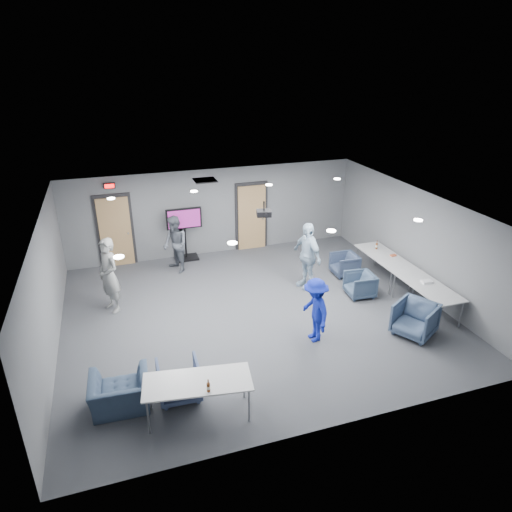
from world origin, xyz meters
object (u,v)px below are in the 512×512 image
object	(u,v)px
chair_front_a	(179,380)
table_right_b	(427,287)
projector	(264,213)
person_c	(307,255)
chair_right_a	(344,264)
bottle_front	(208,387)
table_right_a	(384,257)
tv_stand	(185,231)
chair_right_b	(360,285)
chair_right_c	(415,319)
person_a	(109,275)
chair_front_b	(120,393)
person_d	(315,310)
bottle_right	(377,246)
person_b	(175,244)
table_front_left	(198,383)

from	to	relation	value
chair_front_a	table_right_b	xyz separation A→B (m)	(6.24, 1.14, 0.34)
projector	person_c	bearing A→B (deg)	31.94
chair_right_a	bottle_front	bearing A→B (deg)	-45.70
table_right_a	projector	size ratio (longest dim) A/B	4.76
chair_front_a	tv_stand	size ratio (longest dim) A/B	0.47
chair_right_b	chair_right_c	distance (m)	2.00
person_a	table_right_b	distance (m)	7.70
chair_front_b	projector	xyz separation A→B (m)	(3.67, 2.83, 2.07)
chair_right_a	projector	bearing A→B (deg)	-71.89
person_d	tv_stand	world-z (taller)	tv_stand
chair_front_a	table_right_a	xyz separation A→B (m)	(6.24, 3.04, 0.34)
chair_right_c	tv_stand	size ratio (longest dim) A/B	0.52
chair_right_c	bottle_right	bearing A→B (deg)	133.70
person_b	chair_front_a	size ratio (longest dim) A/B	2.15
chair_right_c	bottle_front	distance (m)	5.19
person_b	table_right_a	size ratio (longest dim) A/B	0.88
person_d	tv_stand	size ratio (longest dim) A/B	0.91
chair_front_b	tv_stand	world-z (taller)	tv_stand
chair_front_a	table_front_left	size ratio (longest dim) A/B	0.40
chair_right_a	bottle_front	size ratio (longest dim) A/B	2.90
person_d	projector	bearing A→B (deg)	-165.94
table_right_b	table_front_left	distance (m)	6.24
chair_right_c	bottle_front	xyz separation A→B (m)	(-5.01, -1.29, 0.43)
person_c	bottle_front	size ratio (longest dim) A/B	7.66
table_right_a	table_right_b	size ratio (longest dim) A/B	1.00
chair_front_a	bottle_front	xyz separation A→B (m)	(0.37, -0.91, 0.47)
chair_right_b	table_right_b	distance (m)	1.69
bottle_right	chair_right_c	bearing A→B (deg)	-106.09
chair_front_b	bottle_right	bearing A→B (deg)	-151.45
chair_front_b	table_right_b	world-z (taller)	table_right_b
person_a	bottle_right	bearing A→B (deg)	60.46
table_right_a	person_b	bearing A→B (deg)	66.67
person_c	person_a	bearing A→B (deg)	-106.98
person_a	chair_right_c	distance (m)	7.23
chair_front_a	table_right_b	size ratio (longest dim) A/B	0.41
chair_right_b	chair_front_a	world-z (taller)	chair_front_a
chair_front_a	projector	xyz separation A→B (m)	(2.63, 2.83, 2.05)
table_front_left	chair_front_a	bearing A→B (deg)	120.81
chair_right_c	table_front_left	world-z (taller)	chair_right_c
person_b	chair_right_a	xyz separation A→B (m)	(4.54, -1.76, -0.52)
chair_front_b	tv_stand	size ratio (longest dim) A/B	0.62
person_c	chair_right_a	bearing A→B (deg)	90.49
person_b	person_d	distance (m)	5.04
person_a	projector	xyz separation A→B (m)	(3.67, -0.82, 1.46)
table_right_a	table_front_left	world-z (taller)	same
table_right_a	person_c	bearing A→B (deg)	83.44
table_right_a	tv_stand	size ratio (longest dim) A/B	1.16
chair_front_a	bottle_front	distance (m)	1.09
person_a	bottle_right	distance (m)	7.32
person_c	chair_front_a	distance (m)	5.22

